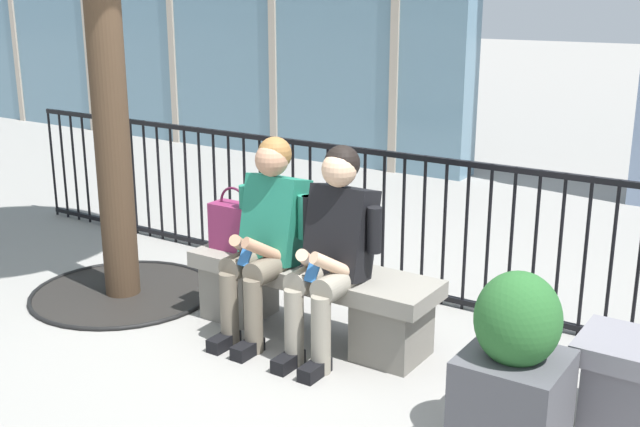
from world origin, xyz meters
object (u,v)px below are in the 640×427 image
Objects in this scene: stone_bench at (311,293)px; seated_person_companion at (332,246)px; seated_person_with_phone at (266,232)px; planter at (514,368)px; handbag_on_bench at (234,225)px.

seated_person_companion is (0.23, -0.13, 0.38)m from stone_bench.
seated_person_with_phone is at bearing 180.00° from seated_person_companion.
seated_person_companion is 1.43× the size of planter.
seated_person_companion is at bearing -8.29° from handbag_on_bench.
planter reaches higher than stone_bench.
seated_person_with_phone is 0.47m from seated_person_companion.
seated_person_with_phone is 0.37m from handbag_on_bench.
planter is at bearing -13.39° from handbag_on_bench.
stone_bench is 1.32× the size of seated_person_companion.
handbag_on_bench reaches higher than planter.
seated_person_with_phone is 1.74m from planter.
seated_person_with_phone reaches higher than stone_bench.
seated_person_companion is at bearing 0.00° from seated_person_with_phone.
seated_person_companion reaches higher than handbag_on_bench.
seated_person_with_phone is at bearing -151.25° from stone_bench.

